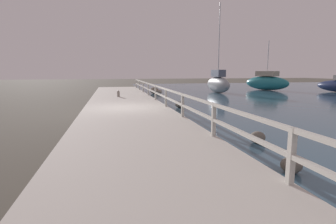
# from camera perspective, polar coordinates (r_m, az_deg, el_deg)

# --- Properties ---
(ground_plane) EXTENTS (120.00, 120.00, 0.00)m
(ground_plane) POSITION_cam_1_polar(r_m,az_deg,el_deg) (13.40, -8.94, -0.09)
(ground_plane) COLOR #4C473D
(dock_walkway) EXTENTS (4.24, 36.00, 0.25)m
(dock_walkway) POSITION_cam_1_polar(r_m,az_deg,el_deg) (13.38, -8.95, 0.45)
(dock_walkway) COLOR beige
(dock_walkway) RESTS_ON ground
(railing) EXTENTS (0.10, 32.50, 0.93)m
(railing) POSITION_cam_1_polar(r_m,az_deg,el_deg) (13.55, -0.46, 3.93)
(railing) COLOR beige
(railing) RESTS_ON dock_walkway
(boulder_upstream) EXTENTS (0.49, 0.44, 0.36)m
(boulder_upstream) POSITION_cam_1_polar(r_m,az_deg,el_deg) (14.89, 2.54, 1.61)
(boulder_upstream) COLOR #666056
(boulder_upstream) RESTS_ON ground
(boulder_water_edge) EXTENTS (0.51, 0.46, 0.38)m
(boulder_water_edge) POSITION_cam_1_polar(r_m,az_deg,el_deg) (24.20, -1.89, 4.42)
(boulder_water_edge) COLOR gray
(boulder_water_edge) RESTS_ON ground
(boulder_mid_strip) EXTENTS (0.44, 0.40, 0.33)m
(boulder_mid_strip) POSITION_cam_1_polar(r_m,az_deg,el_deg) (5.99, 25.27, -10.40)
(boulder_mid_strip) COLOR #666056
(boulder_mid_strip) RESTS_ON ground
(boulder_near_dock) EXTENTS (0.79, 0.71, 0.59)m
(boulder_near_dock) POSITION_cam_1_polar(r_m,az_deg,el_deg) (24.56, -3.00, 4.73)
(boulder_near_dock) COLOR slate
(boulder_near_dock) RESTS_ON ground
(boulder_downstream) EXTENTS (0.45, 0.41, 0.34)m
(boulder_downstream) POSITION_cam_1_polar(r_m,az_deg,el_deg) (8.02, 18.90, -5.23)
(boulder_downstream) COLOR #666056
(boulder_downstream) RESTS_ON ground
(mooring_bollard) EXTENTS (0.19, 0.19, 0.44)m
(mooring_bollard) POSITION_cam_1_polar(r_m,az_deg,el_deg) (19.13, -10.74, 3.96)
(mooring_bollard) COLOR gray
(mooring_bollard) RESTS_ON dock_walkway
(sailboat_teal) EXTENTS (3.48, 5.36, 5.31)m
(sailboat_teal) POSITION_cam_1_polar(r_m,az_deg,el_deg) (31.01, 20.67, 6.11)
(sailboat_teal) COLOR #1E707A
(sailboat_teal) RESTS_ON water_surface
(sailboat_gray) EXTENTS (1.09, 4.86, 8.40)m
(sailboat_gray) POSITION_cam_1_polar(r_m,az_deg,el_deg) (26.06, 10.81, 6.18)
(sailboat_gray) COLOR gray
(sailboat_gray) RESTS_ON water_surface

